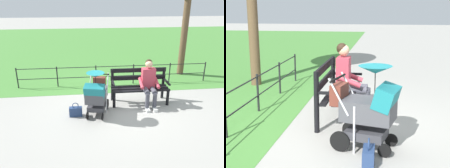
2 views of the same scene
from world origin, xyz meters
TOP-DOWN VIEW (x-y plane):
  - ground_plane at (0.00, 0.00)m, footprint 60.00×60.00m
  - grass_lawn at (0.00, -8.80)m, footprint 40.00×16.00m
  - park_bench at (-0.51, -0.12)m, footprint 1.61×0.62m
  - person_on_bench at (-0.73, 0.11)m, footprint 0.54×0.74m
  - stroller at (0.73, 0.52)m, footprint 0.69×0.97m
  - handbag at (1.27, 0.56)m, footprint 0.32×0.14m
  - park_fence at (0.00, -1.56)m, footprint 6.51×0.04m

SIDE VIEW (x-z plane):
  - ground_plane at x=0.00m, z-range 0.00..0.00m
  - grass_lawn at x=0.00m, z-range 0.00..0.01m
  - handbag at x=1.27m, z-range -0.06..0.31m
  - park_fence at x=0.00m, z-range 0.07..0.77m
  - park_bench at x=-0.51m, z-range 0.05..1.01m
  - stroller at x=0.73m, z-range 0.02..1.17m
  - person_on_bench at x=-0.73m, z-range 0.04..1.31m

